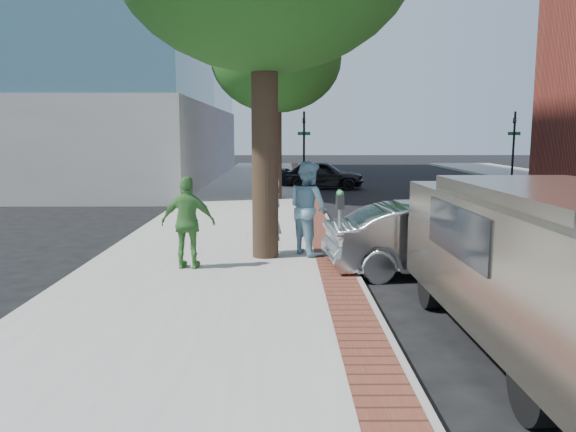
{
  "coord_description": "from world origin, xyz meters",
  "views": [
    {
      "loc": [
        -0.24,
        -9.13,
        2.59
      ],
      "look_at": [
        -0.16,
        0.32,
        1.2
      ],
      "focal_mm": 35.0,
      "sensor_mm": 36.0,
      "label": 1
    }
  ],
  "objects_px": {
    "person_officer": "(308,208)",
    "person_green": "(188,223)",
    "bg_car": "(322,175)",
    "person_gray": "(272,216)",
    "van": "(542,258)",
    "sedan_silver": "(434,239)",
    "parking_meter": "(340,214)"
  },
  "relations": [
    {
      "from": "person_officer",
      "to": "person_green",
      "type": "distance_m",
      "value": 2.55
    },
    {
      "from": "person_green",
      "to": "bg_car",
      "type": "distance_m",
      "value": 16.92
    },
    {
      "from": "person_officer",
      "to": "person_green",
      "type": "relative_size",
      "value": 1.13
    },
    {
      "from": "person_gray",
      "to": "person_officer",
      "type": "bearing_deg",
      "value": 59.2
    },
    {
      "from": "person_green",
      "to": "van",
      "type": "xyz_separation_m",
      "value": [
        4.85,
        -3.45,
        0.11
      ]
    },
    {
      "from": "person_gray",
      "to": "sedan_silver",
      "type": "height_order",
      "value": "person_gray"
    },
    {
      "from": "person_gray",
      "to": "person_green",
      "type": "distance_m",
      "value": 1.92
    },
    {
      "from": "van",
      "to": "parking_meter",
      "type": "bearing_deg",
      "value": 124.26
    },
    {
      "from": "bg_car",
      "to": "sedan_silver",
      "type": "bearing_deg",
      "value": -169.02
    },
    {
      "from": "van",
      "to": "bg_car",
      "type": "bearing_deg",
      "value": 92.94
    },
    {
      "from": "parking_meter",
      "to": "person_green",
      "type": "bearing_deg",
      "value": 171.85
    },
    {
      "from": "person_gray",
      "to": "bg_car",
      "type": "bearing_deg",
      "value": 140.59
    },
    {
      "from": "person_green",
      "to": "van",
      "type": "bearing_deg",
      "value": 149.5
    },
    {
      "from": "parking_meter",
      "to": "person_gray",
      "type": "distance_m",
      "value": 2.03
    },
    {
      "from": "person_green",
      "to": "sedan_silver",
      "type": "distance_m",
      "value": 4.53
    },
    {
      "from": "parking_meter",
      "to": "sedan_silver",
      "type": "distance_m",
      "value": 1.96
    },
    {
      "from": "person_officer",
      "to": "sedan_silver",
      "type": "bearing_deg",
      "value": -147.43
    },
    {
      "from": "parking_meter",
      "to": "person_gray",
      "type": "relative_size",
      "value": 0.94
    },
    {
      "from": "person_officer",
      "to": "bg_car",
      "type": "distance_m",
      "value": 15.38
    },
    {
      "from": "van",
      "to": "sedan_silver",
      "type": "bearing_deg",
      "value": 94.65
    },
    {
      "from": "sedan_silver",
      "to": "bg_car",
      "type": "height_order",
      "value": "bg_car"
    },
    {
      "from": "sedan_silver",
      "to": "bg_car",
      "type": "relative_size",
      "value": 1.01
    },
    {
      "from": "parking_meter",
      "to": "person_officer",
      "type": "relative_size",
      "value": 0.78
    },
    {
      "from": "person_officer",
      "to": "bg_car",
      "type": "xyz_separation_m",
      "value": [
        1.33,
        15.32,
        -0.43
      ]
    },
    {
      "from": "person_green",
      "to": "van",
      "type": "distance_m",
      "value": 5.95
    },
    {
      "from": "person_officer",
      "to": "bg_car",
      "type": "relative_size",
      "value": 0.48
    },
    {
      "from": "person_gray",
      "to": "person_officer",
      "type": "distance_m",
      "value": 0.76
    },
    {
      "from": "person_gray",
      "to": "person_officer",
      "type": "height_order",
      "value": "person_officer"
    },
    {
      "from": "person_green",
      "to": "sedan_silver",
      "type": "height_order",
      "value": "person_green"
    },
    {
      "from": "person_green",
      "to": "van",
      "type": "height_order",
      "value": "van"
    },
    {
      "from": "person_officer",
      "to": "person_green",
      "type": "xyz_separation_m",
      "value": [
        -2.23,
        -1.22,
        -0.11
      ]
    },
    {
      "from": "parking_meter",
      "to": "van",
      "type": "distance_m",
      "value": 3.74
    }
  ]
}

